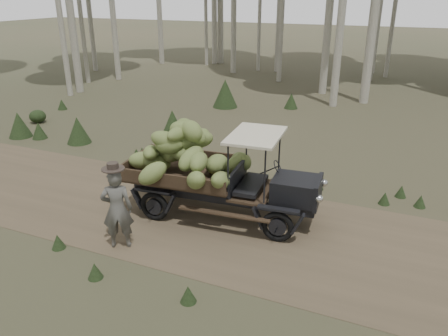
{
  "coord_description": "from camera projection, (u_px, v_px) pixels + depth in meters",
  "views": [
    {
      "loc": [
        3.07,
        -7.55,
        4.66
      ],
      "look_at": [
        -0.36,
        0.37,
        1.14
      ],
      "focal_mm": 35.0,
      "sensor_mm": 36.0,
      "label": 1
    }
  ],
  "objects": [
    {
      "name": "dirt_track",
      "position": [
        232.0,
        226.0,
        9.3
      ],
      "size": [
        70.0,
        4.0,
        0.01
      ],
      "primitive_type": "cube",
      "color": "brown",
      "rests_on": "ground"
    },
    {
      "name": "undergrowth",
      "position": [
        225.0,
        245.0,
        7.62
      ],
      "size": [
        22.95,
        20.93,
        1.31
      ],
      "color": "#233319",
      "rests_on": "ground"
    },
    {
      "name": "farmer",
      "position": [
        117.0,
        208.0,
        8.26
      ],
      "size": [
        0.7,
        0.63,
        1.76
      ],
      "rotation": [
        0.0,
        0.0,
        3.65
      ],
      "color": "#504F49",
      "rests_on": "ground"
    },
    {
      "name": "ground",
      "position": [
        232.0,
        226.0,
        9.3
      ],
      "size": [
        120.0,
        120.0,
        0.0
      ],
      "primitive_type": "plane",
      "color": "#473D2B",
      "rests_on": "ground"
    },
    {
      "name": "banana_truck",
      "position": [
        201.0,
        160.0,
        9.39
      ],
      "size": [
        4.41,
        2.46,
        2.21
      ],
      "rotation": [
        0.0,
        0.0,
        0.08
      ],
      "color": "black",
      "rests_on": "ground"
    }
  ]
}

